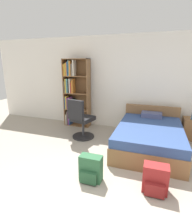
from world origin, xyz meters
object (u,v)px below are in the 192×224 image
Objects in this scene: nightstand at (191,129)px; backpack_green at (91,169)px; office_chair at (81,121)px; backpack_red at (155,179)px; bed at (149,136)px; bookshelf at (74,92)px.

nightstand reaches higher than backpack_green.
office_chair reaches higher than backpack_red.
bed is 3.61× the size of nightstand.
bookshelf is 1.20m from office_chair.
office_chair is 2.31m from backpack_red.
office_chair is 1.90× the size of nightstand.
bookshelf reaches higher than backpack_green.
backpack_red is 0.99m from backpack_green.
bookshelf is 3.65× the size of nightstand.
office_chair reaches higher than bed.
nightstand is (0.97, 0.84, -0.00)m from bed.
bookshelf is 2.53m from bed.
office_chair is at bearing 142.18° from backpack_red.
backpack_green reaches higher than backpack_red.
bookshelf is 3.32m from nightstand.
bookshelf is 2.88m from backpack_green.
bed is at bearing 61.53° from backpack_green.
office_chair is at bearing -178.63° from bed.
office_chair is 1.72m from backpack_green.
backpack_red is at bearing -37.82° from office_chair.
bookshelf reaches higher than bed.
office_chair is at bearing 119.12° from backpack_green.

